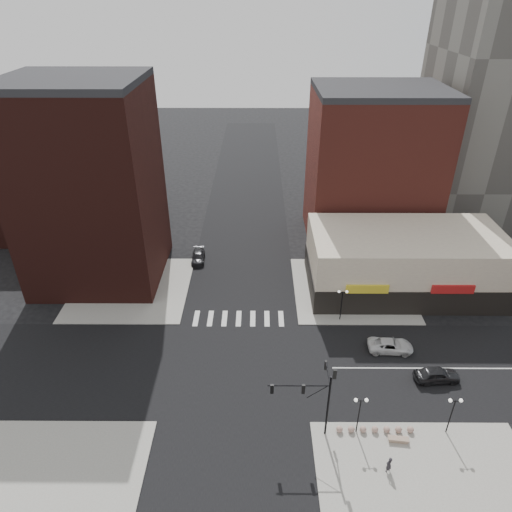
{
  "coord_description": "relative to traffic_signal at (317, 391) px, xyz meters",
  "views": [
    {
      "loc": [
        2.22,
        -35.13,
        34.23
      ],
      "look_at": [
        2.01,
        4.35,
        11.0
      ],
      "focal_mm": 32.0,
      "sensor_mm": 36.0,
      "label": 1
    }
  ],
  "objects": [
    {
      "name": "sidewalk_se",
      "position": [
        8.76,
        -6.17,
        -4.9
      ],
      "size": [
        18.0,
        14.0,
        0.12
      ],
      "primitive_type": "cube",
      "color": "gray",
      "rests_on": "ground"
    },
    {
      "name": "white_suv",
      "position": [
        9.43,
        10.57,
        -4.29
      ],
      "size": [
        4.98,
        2.51,
        1.35
      ],
      "primitive_type": "imported",
      "rotation": [
        0.0,
        0.0,
        1.52
      ],
      "color": "silver",
      "rests_on": "ground"
    },
    {
      "name": "building_ne_midrise",
      "position": [
        11.76,
        37.33,
        6.04
      ],
      "size": [
        18.0,
        15.0,
        22.0
      ],
      "primitive_type": "cube",
      "color": "maroon",
      "rests_on": "ground"
    },
    {
      "name": "street_lamp_ne",
      "position": [
        4.76,
        15.83,
        -1.67
      ],
      "size": [
        1.22,
        0.32,
        4.16
      ],
      "color": "black",
      "rests_on": "sidewalk_ne"
    },
    {
      "name": "traffic_signal",
      "position": [
        0.0,
        0.0,
        0.0
      ],
      "size": [
        5.59,
        3.09,
        7.77
      ],
      "color": "black",
      "rests_on": "ground"
    },
    {
      "name": "road_ew",
      "position": [
        -7.24,
        7.83,
        -4.95
      ],
      "size": [
        200.0,
        14.0,
        0.02
      ],
      "primitive_type": "cube",
      "color": "black",
      "rests_on": "ground"
    },
    {
      "name": "pedestrian",
      "position": [
        5.63,
        -4.01,
        -4.02
      ],
      "size": [
        0.71,
        0.66,
        1.63
      ],
      "primitive_type": "imported",
      "rotation": [
        0.0,
        0.0,
        3.73
      ],
      "color": "#262328",
      "rests_on": "sidewalk_se"
    },
    {
      "name": "stone_bench",
      "position": [
        7.24,
        -1.17,
        -4.62
      ],
      "size": [
        1.83,
        0.75,
        0.42
      ],
      "rotation": [
        0.0,
        0.0,
        -0.12
      ],
      "color": "gray",
      "rests_on": "sidewalk_se"
    },
    {
      "name": "sidewalk_nw",
      "position": [
        -21.74,
        22.33,
        -4.9
      ],
      "size": [
        15.0,
        15.0,
        0.12
      ],
      "primitive_type": "cube",
      "color": "gray",
      "rests_on": "ground"
    },
    {
      "name": "building_nw_low",
      "position": [
        -39.24,
        41.83,
        1.04
      ],
      "size": [
        20.0,
        18.0,
        12.0
      ],
      "primitive_type": "cube",
      "color": "#361511",
      "rests_on": "ground"
    },
    {
      "name": "dark_sedan_east",
      "position": [
        12.99,
        6.16,
        -4.19
      ],
      "size": [
        4.64,
        2.14,
        1.54
      ],
      "primitive_type": "imported",
      "rotation": [
        0.0,
        0.0,
        1.64
      ],
      "color": "black",
      "rests_on": "ground"
    },
    {
      "name": "building_nw",
      "position": [
        -26.24,
        26.33,
        7.54
      ],
      "size": [
        16.0,
        15.0,
        25.0
      ],
      "primitive_type": "cube",
      "color": "#361511",
      "rests_on": "ground"
    },
    {
      "name": "dark_sedan_north",
      "position": [
        -13.71,
        29.5,
        -4.31
      ],
      "size": [
        2.03,
        4.55,
        1.3
      ],
      "primitive_type": "imported",
      "rotation": [
        0.0,
        0.0,
        0.05
      ],
      "color": "black",
      "rests_on": "ground"
    },
    {
      "name": "sidewalk_sw",
      "position": [
        -21.74,
        -6.67,
        -4.9
      ],
      "size": [
        15.0,
        15.0,
        0.12
      ],
      "primitive_type": "cube",
      "color": "gray",
      "rests_on": "ground"
    },
    {
      "name": "building_ne_row",
      "position": [
        13.76,
        22.83,
        -1.66
      ],
      "size": [
        24.2,
        12.2,
        8.0
      ],
      "color": "beige",
      "rests_on": "ground"
    },
    {
      "name": "ground",
      "position": [
        -7.24,
        7.83,
        -4.96
      ],
      "size": [
        240.0,
        240.0,
        0.0
      ],
      "primitive_type": "plane",
      "color": "black",
      "rests_on": "ground"
    },
    {
      "name": "street_lamp_se_b",
      "position": [
        11.76,
        -0.17,
        -1.67
      ],
      "size": [
        1.22,
        0.32,
        4.16
      ],
      "color": "black",
      "rests_on": "sidewalk_se"
    },
    {
      "name": "road_ns",
      "position": [
        -7.24,
        7.83,
        -4.95
      ],
      "size": [
        14.0,
        200.0,
        0.02
      ],
      "primitive_type": "cube",
      "color": "black",
      "rests_on": "ground"
    },
    {
      "name": "street_lamp_se_a",
      "position": [
        3.76,
        -0.17,
        -1.67
      ],
      "size": [
        1.22,
        0.32,
        4.16
      ],
      "color": "black",
      "rests_on": "sidewalk_se"
    },
    {
      "name": "bollard_row",
      "position": [
        5.41,
        -0.17,
        -4.55
      ],
      "size": [
        6.89,
        0.59,
        0.59
      ],
      "color": "#A07E6E",
      "rests_on": "sidewalk_se"
    },
    {
      "name": "sidewalk_ne",
      "position": [
        7.26,
        22.33,
        -4.9
      ],
      "size": [
        15.0,
        15.0,
        0.12
      ],
      "primitive_type": "cube",
      "color": "gray",
      "rests_on": "ground"
    }
  ]
}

